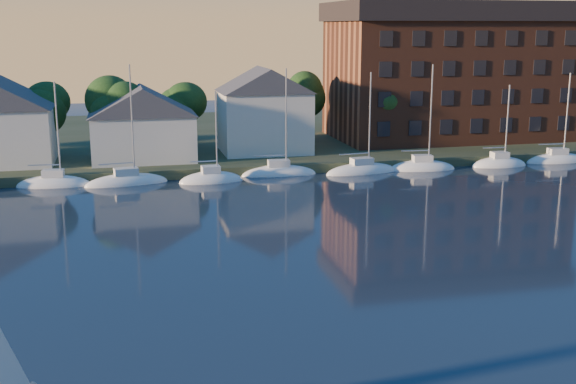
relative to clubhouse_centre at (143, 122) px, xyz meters
name	(u,v)px	position (x,y,z in m)	size (l,w,h in m)	color
shoreline_land	(184,142)	(6.00, 18.00, -5.13)	(160.00, 50.00, 2.00)	#313D23
wooden_dock	(204,175)	(6.00, -5.00, -5.13)	(120.00, 3.00, 1.00)	brown
clubhouse_centre	(143,122)	(0.00, 0.00, 0.00)	(11.55, 8.40, 8.08)	silver
clubhouse_east	(264,109)	(14.00, 2.00, 0.87)	(10.50, 8.40, 9.80)	silver
condo_block	(450,70)	(40.00, 7.95, 4.66)	(31.00, 17.00, 17.40)	brown
tree_line	(208,97)	(8.00, 6.00, 2.04)	(93.40, 5.40, 8.90)	#3B2A1A
moored_fleet	(246,178)	(10.00, -8.00, -5.03)	(95.50, 2.40, 12.05)	white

